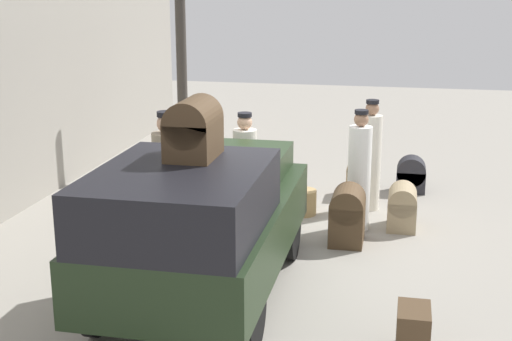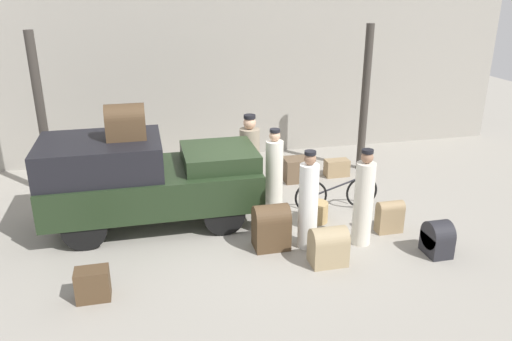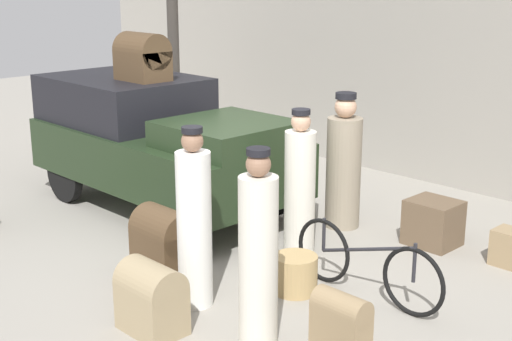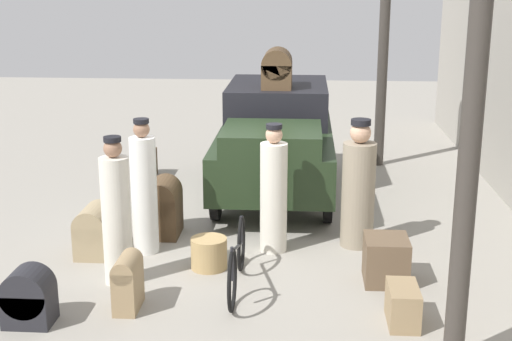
{
  "view_description": "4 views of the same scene",
  "coord_description": "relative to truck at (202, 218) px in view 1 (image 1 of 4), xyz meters",
  "views": [
    {
      "loc": [
        -9.09,
        -1.75,
        3.52
      ],
      "look_at": [
        0.2,
        0.2,
        0.95
      ],
      "focal_mm": 50.0,
      "sensor_mm": 36.0,
      "label": 1
    },
    {
      "loc": [
        -1.83,
        -8.46,
        4.32
      ],
      "look_at": [
        0.2,
        0.2,
        0.95
      ],
      "focal_mm": 35.0,
      "sensor_mm": 36.0,
      "label": 2
    },
    {
      "loc": [
        5.69,
        -5.16,
        3.09
      ],
      "look_at": [
        0.2,
        0.2,
        0.95
      ],
      "focal_mm": 50.0,
      "sensor_mm": 36.0,
      "label": 3
    },
    {
      "loc": [
        9.29,
        0.83,
        3.45
      ],
      "look_at": [
        0.2,
        0.2,
        0.95
      ],
      "focal_mm": 50.0,
      "sensor_mm": 36.0,
      "label": 4
    }
  ],
  "objects": [
    {
      "name": "suitcase_black_upright",
      "position": [
        4.32,
        -1.39,
        -0.62
      ],
      "size": [
        0.48,
        0.24,
        0.61
      ],
      "color": "#937A56",
      "rests_on": "ground"
    },
    {
      "name": "porter_lifting_near_truck",
      "position": [
        2.68,
        -1.56,
        -0.14
      ],
      "size": [
        0.33,
        0.33,
        1.75
      ],
      "color": "white",
      "rests_on": "ground"
    },
    {
      "name": "conductor_in_dark_uniform",
      "position": [
        2.27,
        1.17,
        -0.18
      ],
      "size": [
        0.43,
        0.43,
        1.7
      ],
      "color": "gray",
      "rests_on": "ground"
    },
    {
      "name": "porter_with_bicycle",
      "position": [
        3.64,
        -1.66,
        -0.14
      ],
      "size": [
        0.33,
        0.33,
        1.73
      ],
      "color": "silver",
      "rests_on": "ground"
    },
    {
      "name": "wicker_basket",
      "position": [
        3.17,
        -0.68,
        -0.75
      ],
      "size": [
        0.44,
        0.44,
        0.38
      ],
      "color": "tan",
      "rests_on": "ground"
    },
    {
      "name": "canopy_pillar_right",
      "position": [
        5.21,
        1.86,
        0.78
      ],
      "size": [
        0.19,
        0.19,
        3.46
      ],
      "color": "#38332D",
      "rests_on": "ground"
    },
    {
      "name": "trunk_wicker_pale",
      "position": [
        -0.83,
        -2.33,
        -0.71
      ],
      "size": [
        0.48,
        0.31,
        0.48
      ],
      "color": "#4C3823",
      "rests_on": "ground"
    },
    {
      "name": "trunk_on_truck_roof",
      "position": [
        -0.24,
        0.0,
        1.06
      ],
      "size": [
        0.69,
        0.48,
        0.63
      ],
      "color": "#4C3823",
      "rests_on": "truck"
    },
    {
      "name": "bicycle",
      "position": [
        3.73,
        -0.28,
        -0.6
      ],
      "size": [
        1.76,
        0.04,
        0.72
      ],
      "color": "black",
      "rests_on": "ground"
    },
    {
      "name": "trunk_umber_medium",
      "position": [
        4.45,
        1.49,
        -0.75
      ],
      "size": [
        0.56,
        0.31,
        0.4
      ],
      "color": "#937A56",
      "rests_on": "ground"
    },
    {
      "name": "truck",
      "position": [
        0.0,
        0.0,
        0.0
      ],
      "size": [
        3.9,
        1.78,
        1.7
      ],
      "color": "black",
      "rests_on": "ground"
    },
    {
      "name": "trunk_barrel_dark",
      "position": [
        4.72,
        -2.31,
        -0.66
      ],
      "size": [
        0.38,
        0.48,
        0.61
      ],
      "color": "#232328",
      "rests_on": "ground"
    },
    {
      "name": "trunk_large_brown",
      "position": [
        2.83,
        -2.18,
        -0.62
      ],
      "size": [
        0.59,
        0.41,
        0.65
      ],
      "color": "#9E8966",
      "rests_on": "ground"
    },
    {
      "name": "ground_plane",
      "position": [
        1.89,
        -0.38,
        -0.95
      ],
      "size": [
        30.0,
        30.0,
        0.0
      ],
      "primitive_type": "plane",
      "color": "gray"
    },
    {
      "name": "porter_carrying_trunk",
      "position": [
        2.53,
        0.08,
        -0.18
      ],
      "size": [
        0.35,
        0.35,
        1.67
      ],
      "color": "silver",
      "rests_on": "ground"
    },
    {
      "name": "suitcase_small_leather",
      "position": [
        2.06,
        -1.46,
        -0.54
      ],
      "size": [
        0.6,
        0.46,
        0.8
      ],
      "color": "#4C3823",
      "rests_on": "ground"
    },
    {
      "name": "suitcase_tan_flat",
      "position": [
        3.42,
        1.43,
        -0.68
      ],
      "size": [
        0.56,
        0.5,
        0.54
      ],
      "color": "brown",
      "rests_on": "ground"
    }
  ]
}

